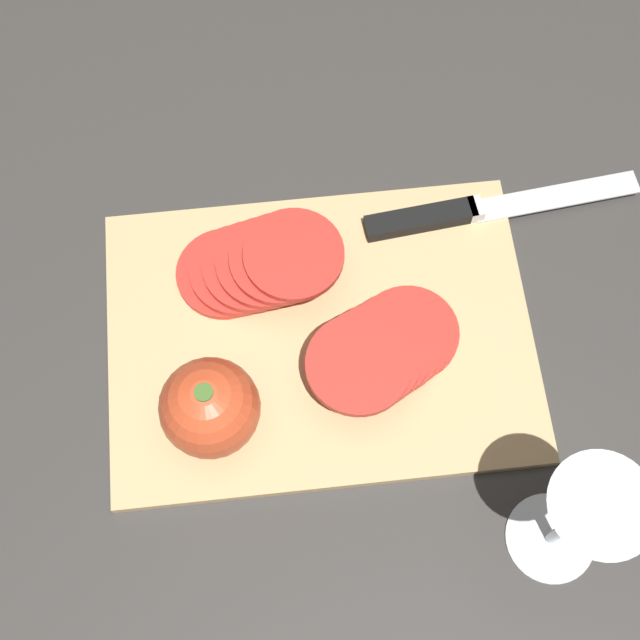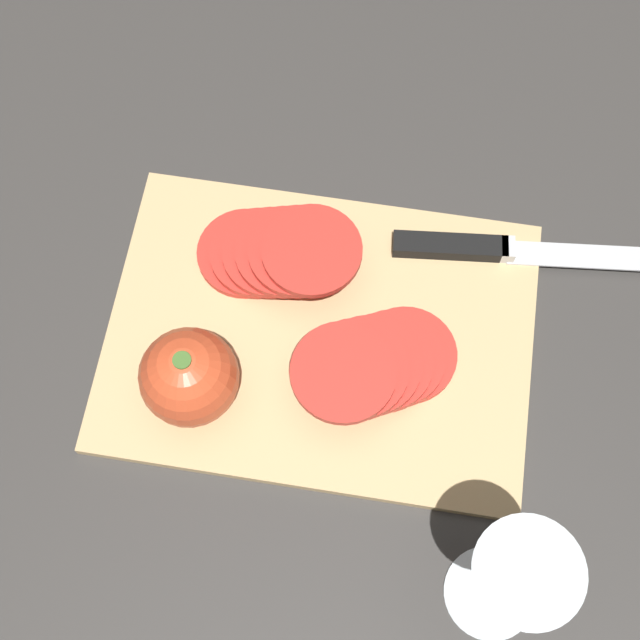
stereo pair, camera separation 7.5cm
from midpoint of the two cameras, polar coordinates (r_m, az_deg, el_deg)
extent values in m
plane|color=#383533|center=(0.78, -3.21, -3.22)|extent=(3.00, 3.00, 0.00)
cube|color=tan|center=(0.78, -2.72, -1.31)|extent=(0.37, 0.27, 0.01)
cylinder|color=silver|center=(0.75, 11.75, -13.87)|extent=(0.07, 0.07, 0.00)
cylinder|color=silver|center=(0.72, 12.26, -13.48)|extent=(0.01, 0.01, 0.06)
cone|color=silver|center=(0.65, 13.53, -12.48)|extent=(0.07, 0.07, 0.08)
cone|color=beige|center=(0.68, 13.03, -12.88)|extent=(0.02, 0.02, 0.03)
sphere|color=#DB4C28|center=(0.72, -10.03, -5.94)|extent=(0.08, 0.08, 0.08)
cylinder|color=#47702D|center=(0.68, -10.54, -5.04)|extent=(0.01, 0.01, 0.01)
cube|color=silver|center=(0.85, 12.48, 7.43)|extent=(0.16, 0.04, 0.00)
cube|color=silver|center=(0.82, 7.37, 6.76)|extent=(0.01, 0.02, 0.01)
cube|color=black|center=(0.82, 3.87, 6.15)|extent=(0.10, 0.03, 0.01)
cylinder|color=red|center=(0.77, 2.99, -1.16)|extent=(0.09, 0.09, 0.01)
cylinder|color=red|center=(0.76, 2.34, -1.56)|extent=(0.09, 0.09, 0.01)
cylinder|color=red|center=(0.75, 1.67, -1.96)|extent=(0.09, 0.09, 0.01)
cylinder|color=red|center=(0.74, 0.98, -2.37)|extent=(0.09, 0.09, 0.01)
cylinder|color=red|center=(0.73, 0.27, -2.80)|extent=(0.09, 0.09, 0.01)
cylinder|color=red|center=(0.72, -0.46, -3.23)|extent=(0.09, 0.09, 0.01)
cylinder|color=red|center=(0.80, -8.75, 2.65)|extent=(0.09, 0.09, 0.01)
cylinder|color=red|center=(0.79, -7.93, 2.89)|extent=(0.09, 0.09, 0.01)
cylinder|color=red|center=(0.79, -7.10, 3.13)|extent=(0.09, 0.09, 0.01)
cylinder|color=red|center=(0.78, -6.25, 3.37)|extent=(0.09, 0.09, 0.01)
cylinder|color=red|center=(0.77, -5.38, 3.62)|extent=(0.09, 0.09, 0.01)
cylinder|color=red|center=(0.76, -4.49, 3.87)|extent=(0.09, 0.09, 0.01)
camera|label=1|loc=(0.04, -92.88, -7.02)|focal=50.00mm
camera|label=2|loc=(0.04, 87.12, 7.02)|focal=50.00mm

